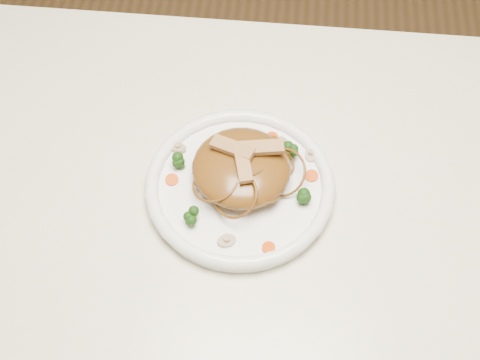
{
  "coord_description": "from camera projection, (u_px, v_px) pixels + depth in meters",
  "views": [
    {
      "loc": [
        0.01,
        -0.48,
        1.55
      ],
      "look_at": [
        -0.04,
        0.03,
        0.78
      ],
      "focal_mm": 48.22,
      "sensor_mm": 36.0,
      "label": 1
    }
  ],
  "objects": [
    {
      "name": "mushroom_0",
      "position": [
        227.0,
        241.0,
        0.89
      ],
      "size": [
        0.04,
        0.04,
        0.01
      ],
      "primitive_type": "cylinder",
      "rotation": [
        0.0,
        0.0,
        0.46
      ],
      "color": "beige",
      "rests_on": "plate"
    },
    {
      "name": "chicken_c",
      "position": [
        243.0,
        164.0,
        0.9
      ],
      "size": [
        0.03,
        0.06,
        0.01
      ],
      "primitive_type": "cube",
      "rotation": [
        0.0,
        0.0,
        4.97
      ],
      "color": "tan",
      "rests_on": "noodle_mound"
    },
    {
      "name": "plate",
      "position": [
        240.0,
        188.0,
        0.95
      ],
      "size": [
        0.36,
        0.36,
        0.02
      ],
      "primitive_type": "cylinder",
      "rotation": [
        0.0,
        0.0,
        -0.37
      ],
      "color": "white",
      "rests_on": "table"
    },
    {
      "name": "carrot_1",
      "position": [
        172.0,
        180.0,
        0.94
      ],
      "size": [
        0.02,
        0.02,
        0.0
      ],
      "primitive_type": "cylinder",
      "rotation": [
        0.0,
        0.0,
        0.15
      ],
      "color": "#E95408",
      "rests_on": "plate"
    },
    {
      "name": "carrot_0",
      "position": [
        272.0,
        137.0,
        0.99
      ],
      "size": [
        0.03,
        0.03,
        0.0
      ],
      "primitive_type": "cylinder",
      "rotation": [
        0.0,
        0.0,
        -0.43
      ],
      "color": "#E95408",
      "rests_on": "plate"
    },
    {
      "name": "broccoli_0",
      "position": [
        291.0,
        150.0,
        0.96
      ],
      "size": [
        0.03,
        0.03,
        0.03
      ],
      "primitive_type": null,
      "rotation": [
        0.0,
        0.0,
        0.24
      ],
      "color": "#19450E",
      "rests_on": "plate"
    },
    {
      "name": "carrot_2",
      "position": [
        311.0,
        176.0,
        0.95
      ],
      "size": [
        0.02,
        0.02,
        0.0
      ],
      "primitive_type": "cylinder",
      "rotation": [
        0.0,
        0.0,
        0.08
      ],
      "color": "#E95408",
      "rests_on": "plate"
    },
    {
      "name": "noodle_mound",
      "position": [
        241.0,
        167.0,
        0.93
      ],
      "size": [
        0.17,
        0.17,
        0.05
      ],
      "primitive_type": "ellipsoid",
      "rotation": [
        0.0,
        0.0,
        0.21
      ],
      "color": "brown",
      "rests_on": "plate"
    },
    {
      "name": "mushroom_1",
      "position": [
        311.0,
        155.0,
        0.97
      ],
      "size": [
        0.03,
        0.03,
        0.01
      ],
      "primitive_type": "cylinder",
      "rotation": [
        0.0,
        0.0,
        1.58
      ],
      "color": "beige",
      "rests_on": "plate"
    },
    {
      "name": "chicken_a",
      "position": [
        261.0,
        148.0,
        0.91
      ],
      "size": [
        0.07,
        0.03,
        0.01
      ],
      "primitive_type": "cube",
      "rotation": [
        0.0,
        0.0,
        0.16
      ],
      "color": "tan",
      "rests_on": "noodle_mound"
    },
    {
      "name": "broccoli_1",
      "position": [
        180.0,
        161.0,
        0.95
      ],
      "size": [
        0.03,
        0.03,
        0.03
      ],
      "primitive_type": null,
      "rotation": [
        0.0,
        0.0,
        0.14
      ],
      "color": "#19450E",
      "rests_on": "plate"
    },
    {
      "name": "table",
      "position": [
        265.0,
        246.0,
        1.02
      ],
      "size": [
        1.2,
        0.8,
        0.75
      ],
      "color": "#F1E6CC",
      "rests_on": "ground"
    },
    {
      "name": "carrot_4",
      "position": [
        269.0,
        248.0,
        0.88
      ],
      "size": [
        0.02,
        0.02,
        0.0
      ],
      "primitive_type": "cylinder",
      "rotation": [
        0.0,
        0.0,
        0.15
      ],
      "color": "#E95408",
      "rests_on": "plate"
    },
    {
      "name": "broccoli_3",
      "position": [
        305.0,
        196.0,
        0.92
      ],
      "size": [
        0.03,
        0.03,
        0.03
      ],
      "primitive_type": null,
      "rotation": [
        0.0,
        0.0,
        0.31
      ],
      "color": "#19450E",
      "rests_on": "plate"
    },
    {
      "name": "mushroom_3",
      "position": [
        282.0,
        143.0,
        0.98
      ],
      "size": [
        0.03,
        0.03,
        0.01
      ],
      "primitive_type": "cylinder",
      "rotation": [
        0.0,
        0.0,
        2.31
      ],
      "color": "beige",
      "rests_on": "plate"
    },
    {
      "name": "carrot_3",
      "position": [
        228.0,
        135.0,
        0.99
      ],
      "size": [
        0.03,
        0.03,
        0.0
      ],
      "primitive_type": "cylinder",
      "rotation": [
        0.0,
        0.0,
        -0.43
      ],
      "color": "#E95408",
      "rests_on": "plate"
    },
    {
      "name": "mushroom_2",
      "position": [
        178.0,
        148.0,
        0.98
      ],
      "size": [
        0.03,
        0.03,
        0.01
      ],
      "primitive_type": "cylinder",
      "rotation": [
        0.0,
        0.0,
        -0.36
      ],
      "color": "beige",
      "rests_on": "plate"
    },
    {
      "name": "broccoli_2",
      "position": [
        190.0,
        217.0,
        0.9
      ],
      "size": [
        0.03,
        0.03,
        0.03
      ],
      "primitive_type": null,
      "rotation": [
        0.0,
        0.0,
        0.33
      ],
      "color": "#19450E",
      "rests_on": "plate"
    },
    {
      "name": "chicken_b",
      "position": [
        233.0,
        148.0,
        0.91
      ],
      "size": [
        0.07,
        0.04,
        0.01
      ],
      "primitive_type": "cube",
      "rotation": [
        0.0,
        0.0,
        2.76
      ],
      "color": "tan",
      "rests_on": "noodle_mound"
    }
  ]
}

